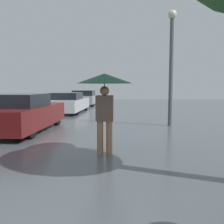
{
  "coord_description": "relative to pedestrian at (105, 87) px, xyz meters",
  "views": [
    {
      "loc": [
        0.51,
        -0.52,
        1.5
      ],
      "look_at": [
        0.11,
        4.92,
        0.95
      ],
      "focal_mm": 40.0,
      "sensor_mm": 36.0,
      "label": 1
    }
  ],
  "objects": [
    {
      "name": "parked_car_second",
      "position": [
        -3.14,
        2.78,
        -0.91
      ],
      "size": [
        1.81,
        4.2,
        1.27
      ],
      "color": "maroon",
      "rests_on": "ground_plane"
    },
    {
      "name": "street_lamp",
      "position": [
        2.1,
        4.29,
        1.14
      ],
      "size": [
        0.33,
        0.33,
        4.35
      ],
      "color": "#515456",
      "rests_on": "ground_plane"
    },
    {
      "name": "parked_car_farthest",
      "position": [
        -3.19,
        14.69,
        -0.93
      ],
      "size": [
        1.87,
        3.88,
        1.21
      ],
      "color": "#9EA3A8",
      "rests_on": "ground_plane"
    },
    {
      "name": "parked_car_third",
      "position": [
        -3.14,
        8.99,
        -0.95
      ],
      "size": [
        1.85,
        4.4,
        1.16
      ],
      "color": "silver",
      "rests_on": "ground_plane"
    },
    {
      "name": "pedestrian",
      "position": [
        0.0,
        0.0,
        0.0
      ],
      "size": [
        1.21,
        1.21,
        1.79
      ],
      "color": "#9E7051",
      "rests_on": "ground_plane"
    }
  ]
}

